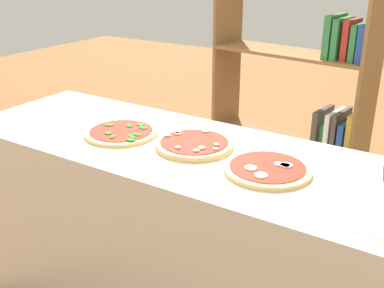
{
  "coord_description": "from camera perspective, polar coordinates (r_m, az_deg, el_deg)",
  "views": [
    {
      "loc": [
        0.9,
        -1.41,
        1.61
      ],
      "look_at": [
        0.0,
        0.0,
        0.92
      ],
      "focal_mm": 43.41,
      "sensor_mm": 36.0,
      "label": 1
    }
  ],
  "objects": [
    {
      "name": "bookshelf",
      "position": [
        2.81,
        13.97,
        3.27
      ],
      "size": [
        0.97,
        0.4,
        1.62
      ],
      "color": "brown",
      "rests_on": "ground_plane"
    },
    {
      "name": "pizza_mushroom_1",
      "position": [
        1.83,
        0.26,
        -0.01
      ],
      "size": [
        0.31,
        0.31,
        0.03
      ],
      "color": "#E5C17F",
      "rests_on": "parchment_paper"
    },
    {
      "name": "counter",
      "position": [
        2.04,
        0.0,
        -12.29
      ],
      "size": [
        2.08,
        0.67,
        0.9
      ],
      "primitive_type": "cube",
      "color": "beige",
      "rests_on": "ground_plane"
    },
    {
      "name": "parchment_paper",
      "position": [
        1.82,
        0.0,
        -0.55
      ],
      "size": [
        1.86,
        0.52,
        0.0
      ],
      "primitive_type": "cube",
      "color": "beige",
      "rests_on": "counter"
    },
    {
      "name": "pizza_spinach_0",
      "position": [
        1.98,
        -8.67,
        1.44
      ],
      "size": [
        0.31,
        0.31,
        0.02
      ],
      "color": "#E5C17F",
      "rests_on": "parchment_paper"
    },
    {
      "name": "pizza_mozzarella_2",
      "position": [
        1.65,
        9.27,
        -3.03
      ],
      "size": [
        0.31,
        0.31,
        0.02
      ],
      "color": "#E5C17F",
      "rests_on": "parchment_paper"
    }
  ]
}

